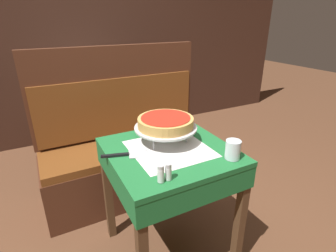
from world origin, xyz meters
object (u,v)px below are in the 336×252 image
(dining_table_front, at_px, (169,165))
(dining_table_rear, at_px, (94,98))
(condiment_caddy, at_px, (84,83))
(water_glass_near, at_px, (233,150))
(deep_dish_pizza, at_px, (166,122))
(salt_shaker, at_px, (161,174))
(pizza_server, at_px, (127,154))
(booth_bench, at_px, (128,155))
(pepper_shaker, at_px, (168,172))
(pizza_pan_stand, at_px, (166,128))

(dining_table_front, relative_size, dining_table_rear, 1.01)
(condiment_caddy, bearing_deg, dining_table_front, -85.29)
(dining_table_rear, distance_m, water_glass_near, 1.90)
(dining_table_front, bearing_deg, dining_table_rear, 92.48)
(deep_dish_pizza, height_order, salt_shaker, deep_dish_pizza)
(dining_table_rear, relative_size, water_glass_near, 7.44)
(condiment_caddy, bearing_deg, water_glass_near, -78.83)
(dining_table_front, distance_m, pizza_server, 0.27)
(booth_bench, distance_m, pepper_shaker, 1.13)
(pizza_pan_stand, relative_size, condiment_caddy, 2.28)
(booth_bench, xyz_separation_m, deep_dish_pizza, (0.03, -0.67, 0.54))
(pizza_server, relative_size, salt_shaker, 3.09)
(dining_table_rear, relative_size, booth_bench, 0.54)
(dining_table_rear, height_order, booth_bench, booth_bench)
(water_glass_near, bearing_deg, pepper_shaker, -177.57)
(pizza_pan_stand, height_order, pizza_server, pizza_pan_stand)
(deep_dish_pizza, relative_size, pizza_server, 1.25)
(dining_table_rear, xyz_separation_m, salt_shaker, (-0.11, -1.89, 0.16))
(dining_table_front, distance_m, pizza_pan_stand, 0.22)
(dining_table_front, xyz_separation_m, pepper_shaker, (-0.15, -0.27, 0.15))
(pepper_shaker, bearing_deg, booth_bench, 82.25)
(pepper_shaker, distance_m, condiment_caddy, 1.96)
(dining_table_rear, xyz_separation_m, pizza_server, (-0.17, -1.58, 0.12))
(dining_table_front, xyz_separation_m, pizza_server, (-0.24, 0.04, 0.11))
(dining_table_rear, distance_m, salt_shaker, 1.90)
(booth_bench, relative_size, condiment_caddy, 8.69)
(dining_table_front, distance_m, dining_table_rear, 1.62)
(pizza_server, relative_size, condiment_caddy, 1.61)
(dining_table_rear, distance_m, condiment_caddy, 0.18)
(dining_table_front, distance_m, pepper_shaker, 0.34)
(dining_table_front, height_order, condiment_caddy, condiment_caddy)
(water_glass_near, xyz_separation_m, salt_shaker, (-0.43, -0.02, -0.01))
(water_glass_near, distance_m, pepper_shaker, 0.39)
(dining_table_front, xyz_separation_m, condiment_caddy, (-0.14, 1.70, 0.14))
(dining_table_front, relative_size, booth_bench, 0.55)
(dining_table_rear, xyz_separation_m, booth_bench, (0.06, -0.87, -0.29))
(dining_table_front, relative_size, pizza_pan_stand, 2.08)
(deep_dish_pizza, bearing_deg, condiment_caddy, 95.75)
(dining_table_front, bearing_deg, pepper_shaker, -118.67)
(dining_table_rear, height_order, pizza_pan_stand, pizza_pan_stand)
(deep_dish_pizza, distance_m, condiment_caddy, 1.62)
(pepper_shaker, bearing_deg, condiment_caddy, 89.80)
(pepper_shaker, height_order, condiment_caddy, condiment_caddy)
(booth_bench, bearing_deg, salt_shaker, -99.86)
(dining_table_rear, bearing_deg, pizza_pan_stand, -86.55)
(condiment_caddy, bearing_deg, pizza_pan_stand, -84.25)
(dining_table_rear, height_order, deep_dish_pizza, deep_dish_pizza)
(booth_bench, xyz_separation_m, pizza_pan_stand, (0.03, -0.67, 0.50))
(pepper_shaker, bearing_deg, pizza_server, 106.63)
(pizza_pan_stand, xyz_separation_m, water_glass_near, (0.22, -0.34, -0.04))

